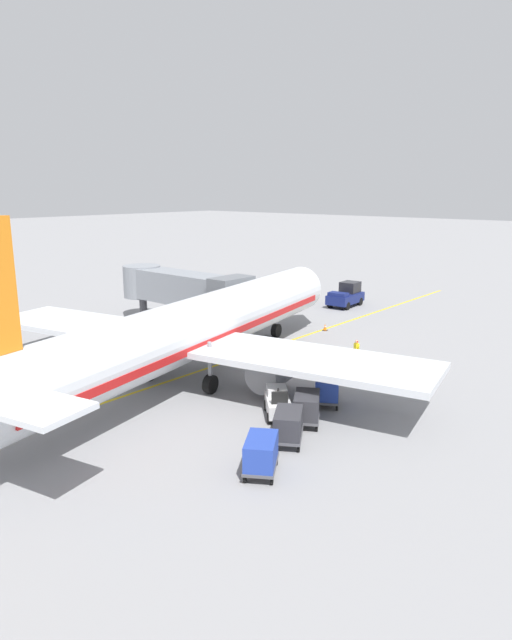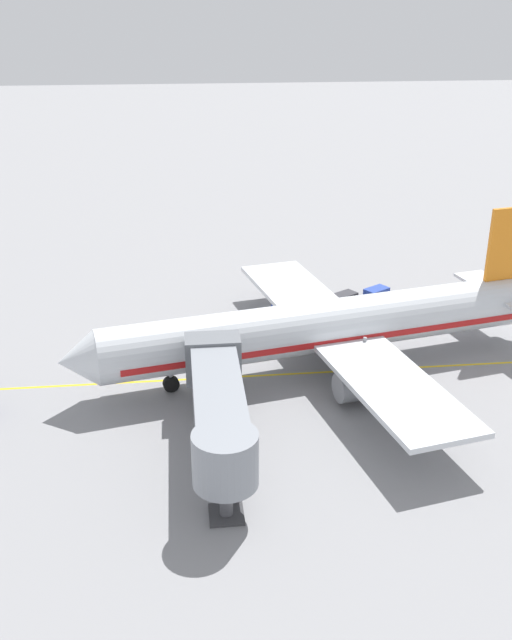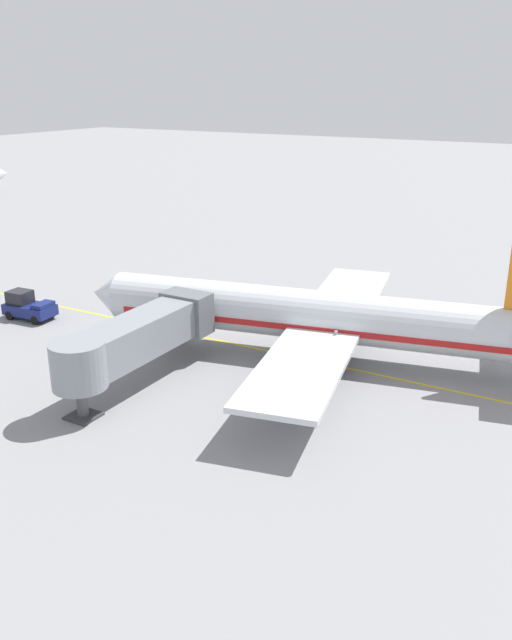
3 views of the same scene
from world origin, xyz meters
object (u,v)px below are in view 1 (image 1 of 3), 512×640
parked_airliner (194,329)px  baggage_cart_second_in_train (307,406)px  safety_cone_nose_left (325,327)px  baggage_cart_front (327,388)px  baggage_cart_tail_end (261,453)px  pushback_tractor (346,296)px  jet_bridge (181,288)px  baggage_tug_lead (278,403)px  ground_crew_wing_walker (356,350)px  baggage_cart_third_in_train (288,424)px

parked_airliner → baggage_cart_second_in_train: parked_airliner is taller
baggage_cart_second_in_train → safety_cone_nose_left: (-9.99, 16.70, -0.66)m
baggage_cart_front → baggage_cart_tail_end: bearing=-75.2°
pushback_tractor → baggage_cart_second_in_train: (14.00, -26.53, -0.15)m
parked_airliner → jet_bridge: (-10.50, 8.45, 0.27)m
jet_bridge → baggage_tug_lead: jet_bridge is taller
jet_bridge → ground_crew_wing_walker: 16.90m
ground_crew_wing_walker → baggage_tug_lead: bearing=-81.9°
parked_airliner → baggage_cart_second_in_train: size_ratio=13.16×
baggage_tug_lead → ground_crew_wing_walker: (-1.49, 10.48, 0.24)m
pushback_tractor → baggage_cart_front: pushback_tractor is taller
baggage_cart_tail_end → safety_cone_nose_left: baggage_cart_tail_end is taller
pushback_tractor → ground_crew_wing_walker: pushback_tractor is taller
baggage_cart_second_in_train → pushback_tractor: bearing=117.8°
baggage_cart_second_in_train → baggage_cart_third_in_train: size_ratio=1.00×
parked_airliner → baggage_cart_front: parked_airliner is taller
baggage_tug_lead → baggage_cart_tail_end: 6.19m
safety_cone_nose_left → baggage_tug_lead: bearing=-63.9°
baggage_cart_second_in_train → ground_crew_wing_walker: bearing=107.4°
baggage_tug_lead → ground_crew_wing_walker: 10.58m
safety_cone_nose_left → pushback_tractor: bearing=112.2°
jet_bridge → pushback_tractor: 18.10m
baggage_tug_lead → baggage_cart_second_in_train: size_ratio=0.93×
jet_bridge → baggage_cart_third_in_train: bearing=-30.2°
baggage_cart_tail_end → safety_cone_nose_left: 24.90m
baggage_cart_front → baggage_cart_second_in_train: 2.97m
baggage_cart_third_in_train → ground_crew_wing_walker: (-3.87, 12.71, 0.00)m
baggage_cart_third_in_train → safety_cone_nose_left: (-10.61, 19.06, -0.66)m
baggage_cart_front → safety_cone_nose_left: bearing=124.0°
baggage_tug_lead → baggage_cart_front: (1.07, 3.02, 0.24)m
parked_airliner → safety_cone_nose_left: 15.83m
safety_cone_nose_left → baggage_cart_third_in_train: bearing=-60.9°
jet_bridge → baggage_cart_second_in_train: size_ratio=4.89×
ground_crew_wing_walker → parked_airliner: bearing=-123.9°
ground_crew_wing_walker → baggage_cart_third_in_train: bearing=-73.1°
jet_bridge → baggage_cart_third_in_train: jet_bridge is taller
baggage_cart_second_in_train → baggage_cart_front: bearing=103.3°
jet_bridge → baggage_cart_tail_end: (21.44, -14.98, -2.51)m
parked_airliner → jet_bridge: 13.48m
parked_airliner → safety_cone_nose_left: (-0.55, 15.55, -2.90)m
pushback_tractor → baggage_tug_lead: pushback_tractor is taller
baggage_cart_front → safety_cone_nose_left: size_ratio=4.78×
jet_bridge → baggage_cart_front: bearing=-19.2°
pushback_tractor → baggage_cart_second_in_train: 30.00m
pushback_tractor → baggage_cart_third_in_train: size_ratio=1.62×
pushback_tractor → jet_bridge: bearing=-109.3°
baggage_cart_tail_end → pushback_tractor: bearing=115.9°
baggage_cart_third_in_train → safety_cone_nose_left: size_ratio=4.78×
baggage_cart_second_in_train → baggage_cart_tail_end: (1.51, -5.38, 0.00)m
jet_bridge → baggage_tug_lead: bearing=-28.1°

